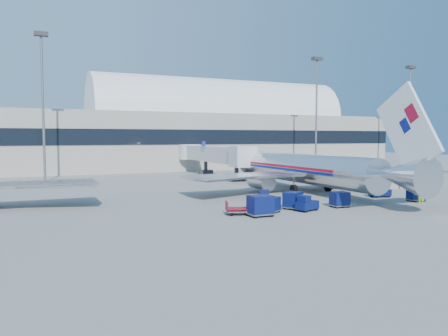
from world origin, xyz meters
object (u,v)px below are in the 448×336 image
jetbridge_near (210,154)px  barrier_mid (388,186)px  ramp_worker (421,195)px  airliner_main (307,169)px  mast_west (42,85)px  cart_solo_far (416,194)px  cart_train_c (260,205)px  tug_left (264,196)px  cart_train_b (271,204)px  barrier_far (407,185)px  cart_open_red (239,210)px  cart_solo_near (340,199)px  cart_train_a (293,200)px  mast_far_east (410,102)px  mast_east (317,97)px  tug_right (379,191)px  barrier_near (369,187)px  tug_lead (306,204)px

jetbridge_near → barrier_mid: size_ratio=9.17×
ramp_worker → airliner_main: bearing=-10.7°
mast_west → cart_solo_far: 53.69m
cart_solo_far → cart_train_c: bearing=-164.2°
mast_west → tug_left: mast_west is taller
jetbridge_near → cart_train_b: bearing=-104.4°
barrier_far → cart_open_red: 31.21m
mast_west → ramp_worker: bearing=-48.2°
cart_solo_near → cart_solo_far: bearing=3.1°
mast_west → cart_train_a: size_ratio=9.69×
jetbridge_near → mast_far_east: size_ratio=1.22×
mast_east → tug_right: 39.37m
mast_west → barrier_far: mast_west is taller
tug_right → cart_train_c: bearing=-152.9°
barrier_mid → ramp_worker: 12.71m
mast_west → ramp_worker: size_ratio=12.62×
cart_train_a → cart_open_red: bearing=156.3°
tug_left → cart_open_red: bearing=156.0°
ramp_worker → cart_train_a: bearing=48.6°
mast_west → cart_solo_far: (35.89, -37.41, -13.98)m
jetbridge_near → cart_train_b: (-9.76, -38.05, -3.15)m
tug_left → tug_right: bearing=-78.0°
cart_open_red → barrier_far: bearing=34.8°
mast_west → cart_solo_far: bearing=-46.2°
cart_train_c → ramp_worker: bearing=-1.5°
barrier_far → tug_right: 11.39m
tug_right → cart_train_c: cart_train_c is taller
mast_east → cart_train_c: bearing=-131.4°
barrier_mid → cart_train_c: size_ratio=1.43×
mast_west → cart_train_b: mast_west is taller
cart_train_c → cart_solo_far: size_ratio=1.07×
airliner_main → tug_right: bearing=-59.9°
cart_train_a → ramp_worker: size_ratio=1.30×
barrier_mid → cart_solo_near: 18.25m
tug_right → barrier_far: bearing=39.5°
barrier_near → tug_lead: tug_lead is taller
cart_solo_near → mast_west: bearing=127.9°
mast_far_east → barrier_near: (-37.00, -28.00, -14.34)m
barrier_mid → cart_solo_far: size_ratio=1.53×
tug_left → barrier_far: bearing=-61.6°
mast_east → cart_open_red: size_ratio=8.61×
barrier_far → barrier_near: bearing=180.0°
mast_west → cart_train_b: size_ratio=10.97×
cart_train_b → cart_solo_near: bearing=-28.7°
tug_right → cart_open_red: 20.18m
cart_train_b → jetbridge_near: bearing=47.6°
mast_west → barrier_mid: bearing=-34.1°
airliner_main → cart_solo_near: (-4.37, -11.85, -2.11)m
tug_lead → tug_left: (-0.80, 6.67, -0.06)m
cart_train_a → mast_east: bearing=21.0°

